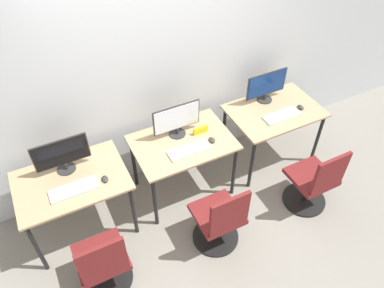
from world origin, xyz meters
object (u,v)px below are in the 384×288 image
at_px(office_chair_left, 104,265).
at_px(monitor_right, 266,86).
at_px(monitor_center, 177,120).
at_px(office_chair_right, 313,183).
at_px(keyboard_center, 189,150).
at_px(mouse_center, 212,140).
at_px(keyboard_left, 74,189).
at_px(keyboard_right, 282,116).
at_px(monitor_left, 62,155).
at_px(office_chair_center, 220,221).
at_px(mouse_left, 105,179).
at_px(mouse_right, 301,107).

distance_m(office_chair_left, monitor_right, 2.57).
xyz_separation_m(monitor_center, office_chair_right, (1.14, -0.97, -0.60)).
height_order(keyboard_center, mouse_center, mouse_center).
xyz_separation_m(keyboard_left, keyboard_right, (2.33, 0.01, 0.00)).
relative_size(keyboard_left, mouse_center, 4.90).
relative_size(monitor_left, keyboard_left, 1.17).
height_order(monitor_left, keyboard_center, monitor_left).
relative_size(office_chair_left, monitor_center, 1.70).
xyz_separation_m(office_chair_left, keyboard_right, (2.31, 0.61, 0.41)).
relative_size(keyboard_left, office_chair_center, 0.50).
xyz_separation_m(keyboard_center, keyboard_right, (1.17, 0.02, 0.00)).
xyz_separation_m(monitor_right, office_chair_right, (-0.02, -1.05, -0.60)).
bearing_deg(monitor_right, keyboard_left, -171.41).
bearing_deg(mouse_center, monitor_left, 168.84).
relative_size(keyboard_center, mouse_center, 4.90).
distance_m(keyboard_left, keyboard_right, 2.33).
bearing_deg(keyboard_center, office_chair_center, -89.31).
distance_m(keyboard_center, office_chair_right, 1.39).
relative_size(mouse_center, office_chair_right, 0.10).
height_order(monitor_left, keyboard_left, monitor_left).
bearing_deg(mouse_left, office_chair_left, -113.88).
bearing_deg(monitor_right, mouse_center, -158.87).
xyz_separation_m(keyboard_left, office_chair_left, (0.03, -0.60, -0.41)).
xyz_separation_m(office_chair_left, office_chair_right, (2.28, -0.09, 0.00)).
relative_size(mouse_left, monitor_right, 0.17).
xyz_separation_m(office_chair_center, keyboard_right, (1.16, 0.67, 0.41)).
relative_size(monitor_left, keyboard_right, 1.17).
distance_m(monitor_center, keyboard_center, 0.34).
xyz_separation_m(mouse_center, office_chair_right, (0.87, -0.70, -0.41)).
bearing_deg(keyboard_center, mouse_center, 4.63).
distance_m(mouse_left, mouse_right, 2.32).
distance_m(monitor_left, keyboard_center, 1.22).
xyz_separation_m(mouse_left, office_chair_center, (0.88, -0.65, -0.41)).
distance_m(monitor_center, office_chair_center, 1.11).
bearing_deg(office_chair_left, monitor_center, 37.52).
distance_m(mouse_left, monitor_center, 0.94).
distance_m(mouse_center, keyboard_right, 0.89).
height_order(office_chair_center, monitor_right, monitor_right).
distance_m(keyboard_center, office_chair_center, 0.77).
relative_size(monitor_left, mouse_center, 5.74).
relative_size(mouse_center, monitor_right, 0.17).
bearing_deg(monitor_right, office_chair_center, -138.79).
relative_size(office_chair_left, mouse_right, 9.76).
relative_size(mouse_left, monitor_center, 0.17).
bearing_deg(office_chair_left, monitor_right, 22.52).
bearing_deg(mouse_center, monitor_center, 136.16).
distance_m(monitor_left, monitor_right, 2.34).
bearing_deg(mouse_right, monitor_center, 170.59).
height_order(office_chair_center, mouse_right, office_chair_center).
height_order(mouse_left, mouse_center, same).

